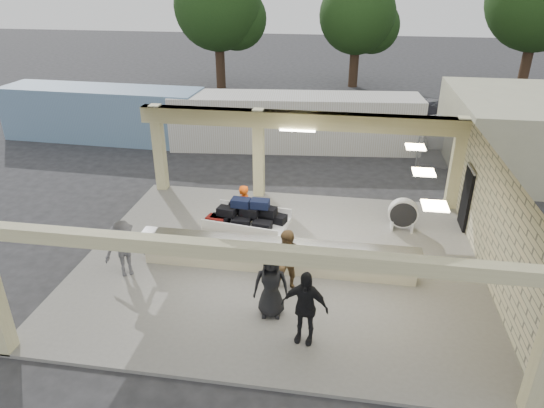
% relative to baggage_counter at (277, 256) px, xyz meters
% --- Properties ---
extents(ground, '(120.00, 120.00, 0.00)m').
position_rel_baggage_counter_xyz_m(ground, '(0.00, 0.50, -0.59)').
color(ground, '#242426').
rests_on(ground, ground).
extents(pavilion, '(12.01, 10.00, 3.55)m').
position_rel_baggage_counter_xyz_m(pavilion, '(0.21, 1.16, 0.76)').
color(pavilion, slate).
rests_on(pavilion, ground).
extents(baggage_counter, '(8.20, 0.58, 0.98)m').
position_rel_baggage_counter_xyz_m(baggage_counter, '(0.00, 0.00, 0.00)').
color(baggage_counter, beige).
rests_on(baggage_counter, pavilion).
extents(luggage_cart, '(2.75, 1.94, 1.49)m').
position_rel_baggage_counter_xyz_m(luggage_cart, '(-1.24, 1.60, 0.31)').
color(luggage_cart, white).
rests_on(luggage_cart, pavilion).
extents(drum_fan, '(1.01, 0.55, 1.11)m').
position_rel_baggage_counter_xyz_m(drum_fan, '(3.86, 3.20, 0.11)').
color(drum_fan, white).
rests_on(drum_fan, pavilion).
extents(baggage_handler, '(0.63, 0.75, 1.79)m').
position_rel_baggage_counter_xyz_m(baggage_handler, '(-1.43, 1.95, 0.41)').
color(baggage_handler, '#DD4A0B').
rests_on(baggage_handler, pavilion).
extents(passenger_a, '(0.90, 0.40, 1.85)m').
position_rel_baggage_counter_xyz_m(passenger_a, '(0.46, -0.96, 0.44)').
color(passenger_a, brown).
rests_on(passenger_a, pavilion).
extents(passenger_b, '(1.17, 0.57, 1.92)m').
position_rel_baggage_counter_xyz_m(passenger_b, '(1.08, -2.88, 0.47)').
color(passenger_b, black).
rests_on(passenger_b, pavilion).
extents(passenger_c, '(1.14, 0.96, 1.73)m').
position_rel_baggage_counter_xyz_m(passenger_c, '(-4.30, -0.90, 0.38)').
color(passenger_c, '#505056').
rests_on(passenger_c, pavilion).
extents(passenger_d, '(0.93, 0.45, 1.84)m').
position_rel_baggage_counter_xyz_m(passenger_d, '(0.15, -2.05, 0.43)').
color(passenger_d, black).
rests_on(passenger_d, pavilion).
extents(car_white_a, '(5.80, 3.44, 1.56)m').
position_rel_baggage_counter_xyz_m(car_white_a, '(7.47, 12.69, 0.19)').
color(car_white_a, silver).
rests_on(car_white_a, ground).
extents(car_white_b, '(5.24, 2.56, 1.59)m').
position_rel_baggage_counter_xyz_m(car_white_b, '(10.67, 13.62, 0.21)').
color(car_white_b, silver).
rests_on(car_white_b, ground).
extents(car_dark, '(4.98, 3.57, 1.57)m').
position_rel_baggage_counter_xyz_m(car_dark, '(6.61, 15.58, 0.20)').
color(car_dark, black).
rests_on(car_dark, ground).
extents(container_white, '(12.45, 3.60, 2.66)m').
position_rel_baggage_counter_xyz_m(container_white, '(-0.81, 11.44, 0.74)').
color(container_white, silver).
rests_on(container_white, ground).
extents(container_blue, '(10.56, 2.92, 2.72)m').
position_rel_baggage_counter_xyz_m(container_blue, '(-10.93, 11.27, 0.77)').
color(container_blue, '#688EA7').
rests_on(container_blue, ground).
extents(tree_left, '(6.60, 6.30, 9.00)m').
position_rel_baggage_counter_xyz_m(tree_left, '(-7.68, 24.66, 5.00)').
color(tree_left, '#382619').
rests_on(tree_left, ground).
extents(tree_mid, '(6.00, 5.60, 8.00)m').
position_rel_baggage_counter_xyz_m(tree_mid, '(2.32, 26.66, 4.38)').
color(tree_mid, '#382619').
rests_on(tree_mid, ground).
extents(tree_right, '(7.20, 7.00, 10.00)m').
position_rel_baggage_counter_xyz_m(tree_right, '(14.32, 25.66, 5.63)').
color(tree_right, '#382619').
rests_on(tree_right, ground).
extents(adjacent_building, '(6.00, 8.00, 3.20)m').
position_rel_baggage_counter_xyz_m(adjacent_building, '(9.50, 10.50, 1.01)').
color(adjacent_building, '#BBB994').
rests_on(adjacent_building, ground).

